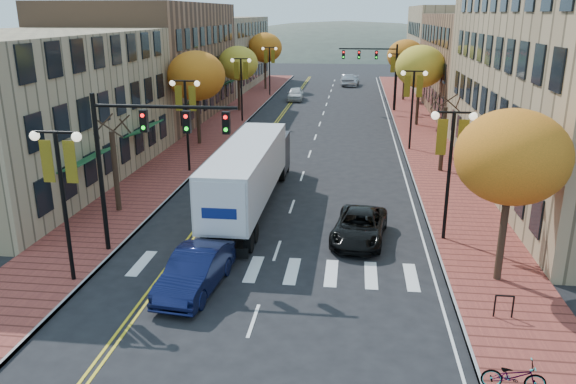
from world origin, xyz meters
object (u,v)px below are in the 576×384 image
(navy_sedan, at_px, (195,271))
(bicycle, at_px, (514,376))
(black_suv, at_px, (359,226))
(semi_truck, at_px, (252,168))

(navy_sedan, bearing_deg, bicycle, -19.69)
(navy_sedan, bearing_deg, black_suv, 48.44)
(semi_truck, height_order, navy_sedan, semi_truck)
(semi_truck, relative_size, black_suv, 3.02)
(navy_sedan, height_order, black_suv, navy_sedan)
(navy_sedan, distance_m, bicycle, 11.51)
(black_suv, height_order, bicycle, black_suv)
(bicycle, bearing_deg, semi_truck, 38.16)
(navy_sedan, bearing_deg, semi_truck, 93.54)
(semi_truck, bearing_deg, black_suv, -35.01)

